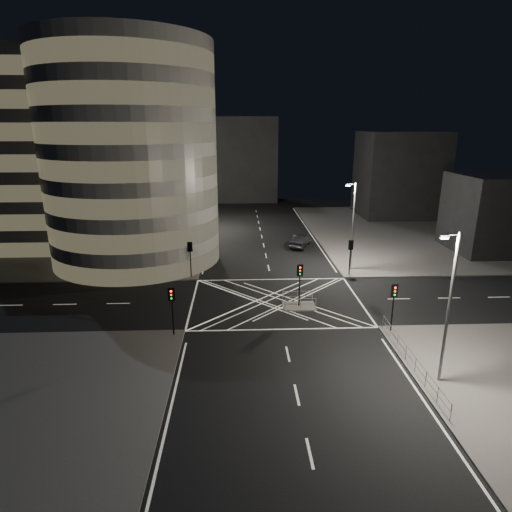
{
  "coord_description": "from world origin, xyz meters",
  "views": [
    {
      "loc": [
        -3.53,
        -37.92,
        16.15
      ],
      "look_at": [
        -1.71,
        5.07,
        3.0
      ],
      "focal_mm": 30.0,
      "sensor_mm": 36.0,
      "label": 1
    }
  ],
  "objects_px": {
    "traffic_signal_fr": "(351,251)",
    "street_lamp_right_far": "(353,223)",
    "street_lamp_left_far": "(201,195)",
    "sedan": "(301,241)",
    "traffic_signal_fl": "(190,253)",
    "traffic_signal_nr": "(394,299)",
    "traffic_signal_nl": "(172,302)",
    "street_lamp_left_near": "(188,219)",
    "street_lamp_right_near": "(448,304)",
    "traffic_signal_island": "(300,277)",
    "central_island": "(299,306)"
  },
  "relations": [
    {
      "from": "traffic_signal_nr",
      "to": "street_lamp_left_far",
      "type": "distance_m",
      "value": 41.15
    },
    {
      "from": "traffic_signal_fl",
      "to": "street_lamp_left_near",
      "type": "xyz_separation_m",
      "value": [
        -0.64,
        5.2,
        2.63
      ]
    },
    {
      "from": "street_lamp_left_far",
      "to": "sedan",
      "type": "xyz_separation_m",
      "value": [
        14.5,
        -11.04,
        -4.68
      ]
    },
    {
      "from": "street_lamp_left_near",
      "to": "central_island",
      "type": "bearing_deg",
      "value": -49.73
    },
    {
      "from": "central_island",
      "to": "sedan",
      "type": "distance_m",
      "value": 20.7
    },
    {
      "from": "traffic_signal_fl",
      "to": "traffic_signal_island",
      "type": "bearing_deg",
      "value": -37.54
    },
    {
      "from": "traffic_signal_fl",
      "to": "street_lamp_left_near",
      "type": "distance_m",
      "value": 5.86
    },
    {
      "from": "traffic_signal_nr",
      "to": "street_lamp_left_far",
      "type": "relative_size",
      "value": 0.4
    },
    {
      "from": "traffic_signal_fl",
      "to": "sedan",
      "type": "xyz_separation_m",
      "value": [
        13.86,
        12.16,
        -2.05
      ]
    },
    {
      "from": "street_lamp_left_near",
      "to": "street_lamp_left_far",
      "type": "xyz_separation_m",
      "value": [
        0.0,
        18.0,
        0.0
      ]
    },
    {
      "from": "central_island",
      "to": "sedan",
      "type": "bearing_deg",
      "value": 81.49
    },
    {
      "from": "traffic_signal_fr",
      "to": "street_lamp_right_far",
      "type": "relative_size",
      "value": 0.4
    },
    {
      "from": "traffic_signal_island",
      "to": "street_lamp_right_near",
      "type": "distance_m",
      "value": 14.78
    },
    {
      "from": "street_lamp_left_near",
      "to": "sedan",
      "type": "relative_size",
      "value": 1.91
    },
    {
      "from": "traffic_signal_fl",
      "to": "traffic_signal_nr",
      "type": "distance_m",
      "value": 22.24
    },
    {
      "from": "traffic_signal_island",
      "to": "street_lamp_left_near",
      "type": "xyz_separation_m",
      "value": [
        -11.44,
        13.5,
        2.63
      ]
    },
    {
      "from": "traffic_signal_island",
      "to": "street_lamp_left_far",
      "type": "xyz_separation_m",
      "value": [
        -11.44,
        31.5,
        2.63
      ]
    },
    {
      "from": "central_island",
      "to": "traffic_signal_nl",
      "type": "xyz_separation_m",
      "value": [
        -10.8,
        -5.3,
        2.84
      ]
    },
    {
      "from": "street_lamp_left_far",
      "to": "street_lamp_right_far",
      "type": "xyz_separation_m",
      "value": [
        18.87,
        -21.0,
        0.0
      ]
    },
    {
      "from": "traffic_signal_fl",
      "to": "street_lamp_right_far",
      "type": "distance_m",
      "value": 18.55
    },
    {
      "from": "street_lamp_left_near",
      "to": "street_lamp_left_far",
      "type": "distance_m",
      "value": 18.0
    },
    {
      "from": "street_lamp_right_near",
      "to": "traffic_signal_fl",
      "type": "bearing_deg",
      "value": 131.24
    },
    {
      "from": "traffic_signal_fl",
      "to": "traffic_signal_nl",
      "type": "bearing_deg",
      "value": -90.0
    },
    {
      "from": "traffic_signal_nl",
      "to": "sedan",
      "type": "xyz_separation_m",
      "value": [
        13.86,
        25.76,
        -2.05
      ]
    },
    {
      "from": "street_lamp_left_near",
      "to": "street_lamp_right_near",
      "type": "distance_m",
      "value": 32.13
    },
    {
      "from": "street_lamp_left_far",
      "to": "traffic_signal_nr",
      "type": "bearing_deg",
      "value": -63.64
    },
    {
      "from": "traffic_signal_nr",
      "to": "traffic_signal_island",
      "type": "relative_size",
      "value": 1.0
    },
    {
      "from": "traffic_signal_fl",
      "to": "street_lamp_left_far",
      "type": "distance_m",
      "value": 23.36
    },
    {
      "from": "traffic_signal_nr",
      "to": "street_lamp_left_near",
      "type": "relative_size",
      "value": 0.4
    },
    {
      "from": "street_lamp_left_near",
      "to": "traffic_signal_island",
      "type": "bearing_deg",
      "value": -49.73
    },
    {
      "from": "traffic_signal_island",
      "to": "traffic_signal_nr",
      "type": "bearing_deg",
      "value": -37.93
    },
    {
      "from": "traffic_signal_island",
      "to": "traffic_signal_fr",
      "type": "bearing_deg",
      "value": 50.67
    },
    {
      "from": "street_lamp_left_far",
      "to": "central_island",
      "type": "bearing_deg",
      "value": -70.05
    },
    {
      "from": "central_island",
      "to": "street_lamp_left_near",
      "type": "height_order",
      "value": "street_lamp_left_near"
    },
    {
      "from": "street_lamp_right_far",
      "to": "street_lamp_right_near",
      "type": "xyz_separation_m",
      "value": [
        0.0,
        -23.0,
        0.0
      ]
    },
    {
      "from": "street_lamp_right_far",
      "to": "sedan",
      "type": "xyz_separation_m",
      "value": [
        -4.37,
        9.96,
        -4.68
      ]
    },
    {
      "from": "traffic_signal_fl",
      "to": "street_lamp_right_far",
      "type": "relative_size",
      "value": 0.4
    },
    {
      "from": "street_lamp_left_far",
      "to": "street_lamp_right_near",
      "type": "distance_m",
      "value": 47.88
    },
    {
      "from": "street_lamp_left_near",
      "to": "sedan",
      "type": "bearing_deg",
      "value": 25.65
    },
    {
      "from": "street_lamp_left_far",
      "to": "sedan",
      "type": "distance_m",
      "value": 18.81
    },
    {
      "from": "traffic_signal_island",
      "to": "street_lamp_left_far",
      "type": "height_order",
      "value": "street_lamp_left_far"
    },
    {
      "from": "traffic_signal_fr",
      "to": "traffic_signal_nr",
      "type": "distance_m",
      "value": 13.6
    },
    {
      "from": "street_lamp_right_far",
      "to": "street_lamp_left_far",
      "type": "bearing_deg",
      "value": 131.94
    },
    {
      "from": "traffic_signal_nl",
      "to": "traffic_signal_fr",
      "type": "height_order",
      "value": "same"
    },
    {
      "from": "street_lamp_right_far",
      "to": "sedan",
      "type": "height_order",
      "value": "street_lamp_right_far"
    },
    {
      "from": "traffic_signal_nl",
      "to": "traffic_signal_fl",
      "type": "bearing_deg",
      "value": 90.0
    },
    {
      "from": "street_lamp_right_far",
      "to": "sedan",
      "type": "distance_m",
      "value": 11.84
    },
    {
      "from": "traffic_signal_fr",
      "to": "sedan",
      "type": "relative_size",
      "value": 0.77
    },
    {
      "from": "traffic_signal_nl",
      "to": "street_lamp_right_far",
      "type": "height_order",
      "value": "street_lamp_right_far"
    },
    {
      "from": "sedan",
      "to": "traffic_signal_nl",
      "type": "bearing_deg",
      "value": 84.3
    }
  ]
}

